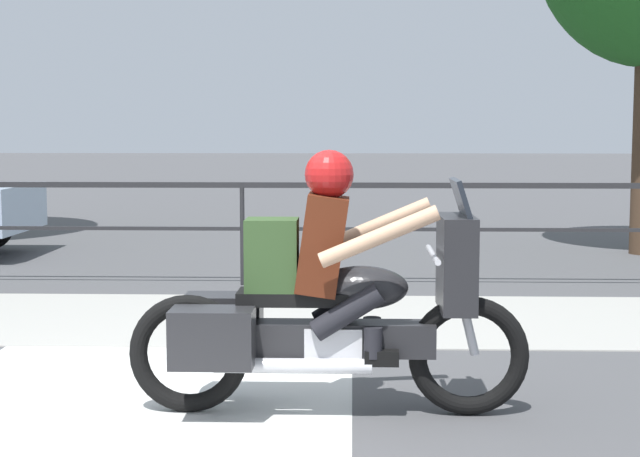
{
  "coord_description": "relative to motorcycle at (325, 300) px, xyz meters",
  "views": [
    {
      "loc": [
        1.2,
        -5.27,
        1.72
      ],
      "look_at": [
        0.99,
        1.04,
        1.07
      ],
      "focal_mm": 55.0,
      "sensor_mm": 36.0,
      "label": 1
    }
  ],
  "objects": [
    {
      "name": "fence_railing",
      "position": [
        -1.04,
        4.81,
        0.2
      ],
      "size": [
        36.0,
        0.05,
        1.13
      ],
      "color": "#232326",
      "rests_on": "ground"
    },
    {
      "name": "crosswalk_band",
      "position": [
        -1.2,
        -0.69,
        -0.69
      ],
      "size": [
        2.72,
        6.0,
        0.01
      ],
      "primitive_type": "cube",
      "color": "silver",
      "rests_on": "ground"
    },
    {
      "name": "motorcycle",
      "position": [
        0.0,
        0.0,
        0.0
      ],
      "size": [
        2.4,
        0.76,
        1.59
      ],
      "rotation": [
        0.0,
        0.0,
        0.08
      ],
      "color": "black",
      "rests_on": "ground"
    },
    {
      "name": "ground_plane",
      "position": [
        -1.04,
        -0.49,
        -0.69
      ],
      "size": [
        120.0,
        120.0,
        0.0
      ],
      "primitive_type": "plane",
      "color": "#4C4C4F"
    },
    {
      "name": "sidewalk_band",
      "position": [
        -1.04,
        2.91,
        -0.69
      ],
      "size": [
        44.0,
        2.4,
        0.01
      ],
      "primitive_type": "cube",
      "color": "#A8A59E",
      "rests_on": "ground"
    }
  ]
}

